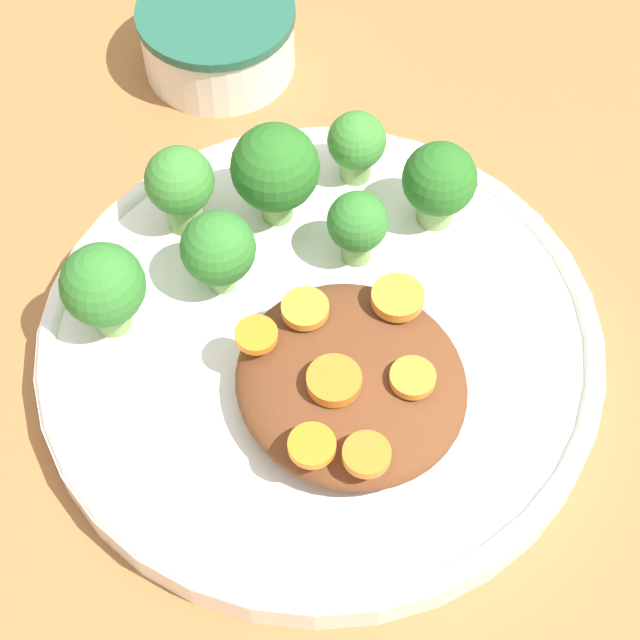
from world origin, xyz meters
The scene contains 18 objects.
ground_plane centered at (0.00, 0.00, 0.00)m, with size 4.00×4.00×0.00m, color #9E6638.
plate centered at (0.00, 0.00, 0.01)m, with size 0.29×0.29×0.02m.
dip_bowl centered at (-0.06, -0.22, 0.03)m, with size 0.10×0.10×0.04m.
stew_mound centered at (0.01, 0.04, 0.03)m, with size 0.11×0.12×0.03m, color brown.
broccoli_floret_0 centered at (0.08, -0.06, 0.05)m, with size 0.04×0.04×0.05m.
broccoli_floret_1 centered at (-0.04, -0.03, 0.05)m, with size 0.03×0.03×0.04m.
broccoli_floret_2 centered at (-0.02, -0.08, 0.06)m, with size 0.05×0.05×0.06m.
broccoli_floret_3 centered at (0.03, -0.06, 0.05)m, with size 0.04×0.04×0.05m.
broccoli_floret_4 centered at (0.02, -0.10, 0.05)m, with size 0.04×0.04×0.05m.
broccoli_floret_5 centered at (-0.08, -0.08, 0.04)m, with size 0.03×0.03×0.04m.
broccoli_floret_6 centered at (-0.09, -0.03, 0.05)m, with size 0.04×0.04×0.05m.
carrot_slice_0 centered at (0.03, 0.08, 0.05)m, with size 0.02×0.02×0.01m, color orange.
carrot_slice_1 centered at (0.02, 0.04, 0.05)m, with size 0.03×0.03×0.01m, color orange.
carrot_slice_2 centered at (0.01, 0.00, 0.05)m, with size 0.02×0.02×0.00m, color orange.
carrot_slice_3 centered at (-0.01, 0.06, 0.05)m, with size 0.02×0.02×0.00m, color orange.
carrot_slice_4 centered at (0.04, 0.00, 0.05)m, with size 0.02×0.02×0.00m, color orange.
carrot_slice_5 centered at (-0.03, 0.02, 0.05)m, with size 0.03×0.03×0.01m, color orange.
carrot_slice_6 centered at (0.05, 0.06, 0.05)m, with size 0.02×0.02×0.00m, color orange.
Camera 1 is at (0.16, 0.24, 0.48)m, focal length 60.00 mm.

